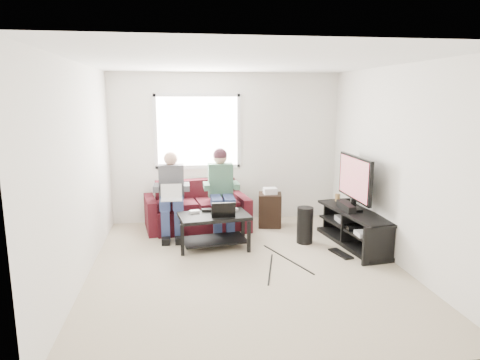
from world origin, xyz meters
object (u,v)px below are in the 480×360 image
Objects in this scene: tv_stand at (355,230)px; sofa at (196,211)px; tv at (355,179)px; end_table at (270,209)px; subwoofer at (305,225)px; coffee_table at (214,223)px.

sofa is at bearing 152.69° from tv_stand.
tv is (2.31, -1.09, 0.69)m from sofa.
end_table is at bearing 136.08° from tv.
tv reaches higher than end_table.
end_table is (-0.34, 0.92, 0.02)m from subwoofer.
tv_stand is 2.95× the size of subwoofer.
sofa reaches higher than tv_stand.
coffee_table is at bearing 174.52° from tv_stand.
coffee_table is at bearing -138.33° from end_table.
sofa reaches higher than coffee_table.
sofa is at bearing 102.34° from coffee_table.
coffee_table is 2.18m from tv.
sofa reaches higher than end_table.
subwoofer is (-0.72, 0.10, -0.71)m from tv.
tv_stand is 1.55m from end_table.
tv is 1.98× the size of subwoofer.
tv_stand reaches higher than coffee_table.
tv is 1.62m from end_table.
sofa is 2.68× the size of end_table.
sofa is 1.25m from end_table.
coffee_table is at bearing -77.66° from sofa.
tv_stand is 0.76m from tv.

